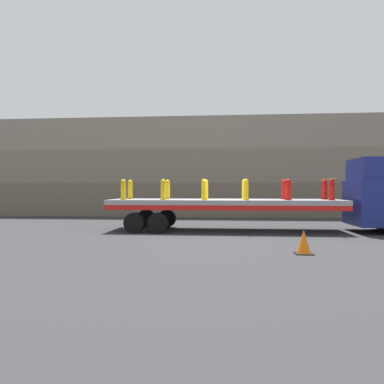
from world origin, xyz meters
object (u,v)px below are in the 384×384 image
at_px(truck_cab, 383,196).
at_px(fire_hydrant_red_near_4, 288,190).
at_px(fire_hydrant_yellow_near_1, 163,190).
at_px(fire_hydrant_yellow_near_2, 204,190).
at_px(fire_hydrant_yellow_far_2, 206,190).
at_px(traffic_cone, 304,242).
at_px(fire_hydrant_yellow_far_3, 244,190).
at_px(fire_hydrant_yellow_far_1, 168,190).
at_px(fire_hydrant_yellow_near_3, 246,190).
at_px(fire_hydrant_red_near_5, 332,190).
at_px(flatbed_trailer, 215,205).
at_px(fire_hydrant_yellow_near_0, 123,190).
at_px(fire_hydrant_red_far_4, 284,190).
at_px(fire_hydrant_red_far_5, 324,190).
at_px(fire_hydrant_yellow_far_0, 130,190).

bearing_deg(truck_cab, fire_hydrant_red_near_4, -171.86).
xyz_separation_m(fire_hydrant_yellow_near_1, fire_hydrant_red_near_4, (5.09, 0.00, 0.00)).
xyz_separation_m(fire_hydrant_yellow_near_2, fire_hydrant_yellow_far_2, (0.00, 1.11, 0.00)).
bearing_deg(traffic_cone, fire_hydrant_yellow_near_2, 121.68).
bearing_deg(fire_hydrant_yellow_far_3, fire_hydrant_yellow_far_1, 180.00).
distance_m(fire_hydrant_yellow_near_3, fire_hydrant_red_near_5, 3.39).
distance_m(flatbed_trailer, fire_hydrant_red_near_4, 3.10).
xyz_separation_m(fire_hydrant_red_near_4, fire_hydrant_red_near_5, (1.70, 0.00, 0.00)).
bearing_deg(flatbed_trailer, fire_hydrant_red_near_5, -6.76).
xyz_separation_m(fire_hydrant_yellow_near_0, fire_hydrant_yellow_near_3, (5.09, 0.00, 0.00)).
xyz_separation_m(fire_hydrant_yellow_near_1, fire_hydrant_red_near_5, (6.79, 0.00, 0.00)).
relative_size(fire_hydrant_red_far_4, fire_hydrant_red_near_5, 1.00).
height_order(truck_cab, fire_hydrant_yellow_near_3, truck_cab).
bearing_deg(fire_hydrant_red_near_5, fire_hydrant_red_far_4, 146.86).
bearing_deg(fire_hydrant_red_far_4, fire_hydrant_yellow_far_2, 180.00).
bearing_deg(fire_hydrant_red_near_4, fire_hydrant_yellow_far_2, 161.92).
relative_size(fire_hydrant_yellow_far_2, traffic_cone, 1.30).
xyz_separation_m(fire_hydrant_yellow_far_2, fire_hydrant_red_near_4, (3.39, -1.11, 0.00)).
bearing_deg(fire_hydrant_red_far_5, fire_hydrant_yellow_near_0, -172.56).
xyz_separation_m(fire_hydrant_yellow_far_0, fire_hydrant_red_near_4, (6.79, -1.11, 0.00)).
xyz_separation_m(fire_hydrant_yellow_far_0, fire_hydrant_yellow_far_2, (3.39, 0.00, 0.00)).
bearing_deg(truck_cab, fire_hydrant_yellow_far_1, 176.46).
xyz_separation_m(fire_hydrant_yellow_near_0, fire_hydrant_red_far_5, (8.48, 1.11, 0.00)).
distance_m(fire_hydrant_yellow_near_2, fire_hydrant_yellow_near_3, 1.70).
height_order(fire_hydrant_yellow_far_0, traffic_cone, fire_hydrant_yellow_far_0).
bearing_deg(fire_hydrant_red_near_5, fire_hydrant_yellow_near_1, 180.00).
bearing_deg(fire_hydrant_yellow_far_3, fire_hydrant_red_far_5, 0.00).
bearing_deg(traffic_cone, fire_hydrant_yellow_near_1, 133.94).
bearing_deg(truck_cab, fire_hydrant_yellow_near_1, -176.46).
xyz_separation_m(fire_hydrant_yellow_far_3, fire_hydrant_red_far_5, (3.39, 0.00, 0.00)).
height_order(fire_hydrant_yellow_far_1, fire_hydrant_red_far_4, same).
distance_m(fire_hydrant_yellow_far_3, fire_hydrant_red_far_5, 3.39).
bearing_deg(fire_hydrant_yellow_far_0, flatbed_trailer, -8.27).
bearing_deg(fire_hydrant_red_far_5, fire_hydrant_yellow_far_2, 180.00).
xyz_separation_m(truck_cab, fire_hydrant_yellow_far_1, (-8.96, 0.55, 0.25)).
relative_size(fire_hydrant_yellow_far_3, fire_hydrant_red_near_5, 1.00).
height_order(flatbed_trailer, fire_hydrant_yellow_far_1, fire_hydrant_yellow_far_1).
height_order(fire_hydrant_red_near_4, fire_hydrant_red_far_5, same).
distance_m(fire_hydrant_yellow_far_1, fire_hydrant_yellow_far_3, 3.39).
distance_m(fire_hydrant_yellow_near_0, fire_hydrant_red_near_5, 8.48).
bearing_deg(fire_hydrant_yellow_far_3, flatbed_trailer, -156.64).
xyz_separation_m(flatbed_trailer, fire_hydrant_red_near_5, (4.68, -0.55, 0.64)).
height_order(fire_hydrant_yellow_near_1, fire_hydrant_yellow_far_2, same).
relative_size(fire_hydrant_yellow_near_0, fire_hydrant_yellow_far_3, 1.00).
distance_m(fire_hydrant_yellow_far_2, fire_hydrant_red_far_4, 3.39).
distance_m(fire_hydrant_yellow_far_1, fire_hydrant_red_far_5, 6.79).
height_order(fire_hydrant_yellow_far_0, fire_hydrant_red_near_5, same).
xyz_separation_m(fire_hydrant_yellow_far_3, fire_hydrant_red_far_4, (1.70, 0.00, 0.00)).
distance_m(fire_hydrant_yellow_near_0, fire_hydrant_yellow_near_3, 5.09).
distance_m(fire_hydrant_yellow_far_1, fire_hydrant_red_near_4, 5.21).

